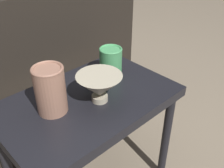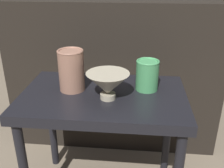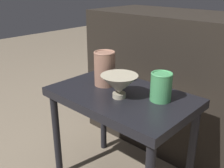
% 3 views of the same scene
% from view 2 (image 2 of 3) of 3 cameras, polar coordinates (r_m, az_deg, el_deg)
% --- Properties ---
extents(table, '(0.65, 0.41, 0.52)m').
position_cam_2_polar(table, '(1.06, -1.85, -5.36)').
color(table, black).
rests_on(table, ground_plane).
extents(couch_backdrop, '(1.15, 0.50, 0.82)m').
position_cam_2_polar(couch_backdrop, '(1.59, 0.79, 3.52)').
color(couch_backdrop, black).
rests_on(couch_backdrop, ground_plane).
extents(bowl, '(0.16, 0.16, 0.10)m').
position_cam_2_polar(bowl, '(0.97, -0.91, 0.02)').
color(bowl, '#B2A88E').
rests_on(bowl, table).
extents(vase_textured_left, '(0.10, 0.10, 0.17)m').
position_cam_2_polar(vase_textured_left, '(1.04, -8.84, 3.11)').
color(vase_textured_left, '#996B56').
rests_on(vase_textured_left, table).
extents(vase_colorful_right, '(0.09, 0.09, 0.12)m').
position_cam_2_polar(vase_colorful_right, '(1.05, 7.68, 2.04)').
color(vase_colorful_right, '#47995B').
rests_on(vase_colorful_right, table).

